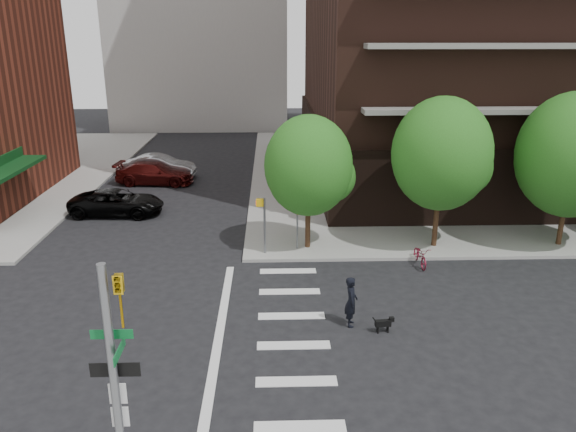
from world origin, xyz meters
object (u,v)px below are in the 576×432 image
parked_car_maroon (155,173)px  scooter (420,255)px  parked_car_silver (159,167)px  parked_car_black (117,202)px  dog_walker (351,301)px

parked_car_maroon → scooter: size_ratio=2.99×
parked_car_maroon → parked_car_silver: (0.00, 1.67, 0.07)m
scooter → parked_car_black: bearing=150.9°
scooter → parked_car_silver: bearing=129.6°
parked_car_black → dog_walker: dog_walker is taller
parked_car_maroon → dog_walker: dog_walker is taller
parked_car_black → scooter: 16.96m
parked_car_silver → scooter: parked_car_silver is taller
parked_car_maroon → scooter: (14.32, -14.25, -0.30)m
parked_car_maroon → parked_car_black: bearing=178.3°
parked_car_silver → dog_walker: (10.54, -21.12, 0.09)m
parked_car_black → scooter: size_ratio=2.96×
scooter → dog_walker: size_ratio=0.95×
parked_car_black → parked_car_silver: 8.33m
parked_car_black → parked_car_maroon: (0.82, 6.61, 0.04)m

